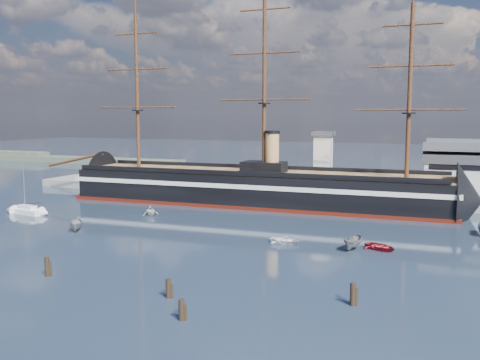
% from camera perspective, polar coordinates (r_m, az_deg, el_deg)
% --- Properties ---
extents(ground, '(600.00, 600.00, 0.00)m').
position_cam_1_polar(ground, '(105.03, 3.12, -4.67)').
color(ground, '#1E2938').
rests_on(ground, ground).
extents(quay, '(180.00, 18.00, 2.00)m').
position_cam_1_polar(quay, '(137.12, 11.90, -2.04)').
color(quay, slate).
rests_on(quay, ground).
extents(quay_tower, '(5.00, 5.00, 15.00)m').
position_cam_1_polar(quay_tower, '(134.36, 8.84, 2.03)').
color(quay_tower, silver).
rests_on(quay_tower, ground).
extents(shoreline, '(120.00, 10.00, 4.00)m').
position_cam_1_polar(shoreline, '(258.78, -20.08, 2.23)').
color(shoreline, '#3F4C38').
rests_on(shoreline, ground).
extents(warship, '(113.06, 18.34, 53.94)m').
position_cam_1_polar(warship, '(126.81, 0.95, -0.78)').
color(warship, black).
rests_on(warship, ground).
extents(sailboat, '(8.74, 4.08, 13.47)m').
position_cam_1_polar(sailboat, '(123.35, -21.75, -3.00)').
color(sailboat, white).
rests_on(sailboat, ground).
extents(motorboat_a, '(6.42, 5.30, 2.47)m').
position_cam_1_polar(motorboat_a, '(102.86, -17.07, -5.23)').
color(motorboat_a, gray).
rests_on(motorboat_a, ground).
extents(motorboat_b, '(1.63, 3.36, 1.51)m').
position_cam_1_polar(motorboat_b, '(89.41, 4.83, -6.77)').
color(motorboat_b, white).
rests_on(motorboat_b, ground).
extents(motorboat_c, '(6.58, 3.41, 2.50)m').
position_cam_1_polar(motorboat_c, '(87.03, 11.94, -7.29)').
color(motorboat_c, slate).
rests_on(motorboat_c, ground).
extents(motorboat_d, '(6.11, 6.39, 2.26)m').
position_cam_1_polar(motorboat_d, '(114.97, -9.52, -3.73)').
color(motorboat_d, silver).
rests_on(motorboat_d, ground).
extents(motorboat_e, '(2.87, 3.56, 1.56)m').
position_cam_1_polar(motorboat_e, '(87.86, 14.74, -7.23)').
color(motorboat_e, maroon).
rests_on(motorboat_e, ground).
extents(piling_near_left, '(0.64, 0.64, 3.30)m').
position_cam_1_polar(piling_near_left, '(76.29, -19.84, -9.61)').
color(piling_near_left, black).
rests_on(piling_near_left, ground).
extents(piling_near_mid, '(0.64, 0.64, 2.96)m').
position_cam_1_polar(piling_near_mid, '(57.80, -6.24, -14.64)').
color(piling_near_mid, black).
rests_on(piling_near_mid, ground).
extents(piling_near_right, '(0.64, 0.64, 3.33)m').
position_cam_1_polar(piling_near_right, '(62.80, 11.91, -12.96)').
color(piling_near_right, black).
rests_on(piling_near_right, ground).
extents(piling_extra, '(0.64, 0.64, 2.98)m').
position_cam_1_polar(piling_extra, '(64.40, -7.63, -12.35)').
color(piling_extra, black).
rests_on(piling_extra, ground).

